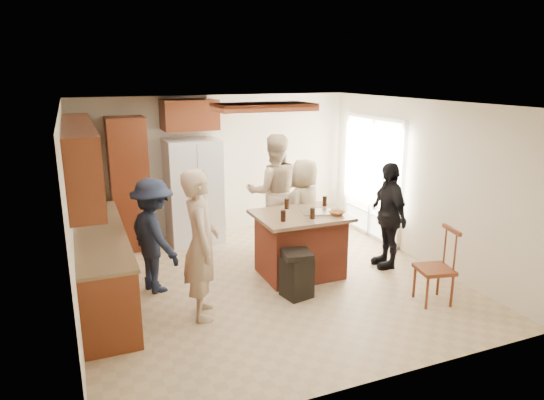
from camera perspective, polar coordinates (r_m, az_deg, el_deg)
name	(u,v)px	position (r m, az deg, el deg)	size (l,w,h in m)	color
room_shell	(440,176)	(10.32, 19.14, 2.70)	(8.00, 5.20, 5.00)	tan
person_front_left	(201,244)	(5.81, -8.36, -5.19)	(0.67, 0.49, 1.83)	tan
person_behind_left	(274,192)	(8.02, 0.27, 0.95)	(0.94, 0.58, 1.93)	tan
person_behind_right	(304,209)	(7.69, 3.84, -1.02)	(0.77, 0.50, 1.58)	tan
person_side_right	(388,215)	(7.48, 13.50, -1.75)	(0.95, 0.48, 1.62)	black
person_counter	(154,236)	(6.65, -13.71, -4.10)	(1.01, 0.47, 1.56)	#181F31
left_cabinetry	(95,229)	(6.58, -20.14, -3.20)	(0.64, 3.00, 2.30)	maroon
back_wall_units	(145,166)	(8.29, -14.75, 3.86)	(1.80, 0.60, 2.45)	maroon
refrigerator	(194,191)	(8.45, -9.21, 1.03)	(0.90, 0.76, 1.80)	white
kitchen_island	(300,244)	(7.06, 3.32, -5.18)	(1.28, 1.03, 0.93)	brown
island_items	(318,211)	(6.94, 5.42, -1.31)	(1.00, 0.74, 0.15)	silver
trash_bin	(297,274)	(6.45, 2.92, -8.68)	(0.41, 0.41, 0.63)	black
spindle_chair	(436,269)	(6.58, 18.72, -7.70)	(0.50, 0.50, 0.99)	maroon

